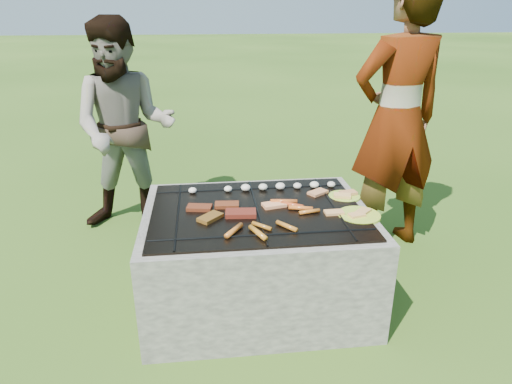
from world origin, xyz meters
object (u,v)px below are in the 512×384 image
at_px(fire_pit, 257,259).
at_px(cook, 397,120).
at_px(bystander, 125,128).
at_px(plate_near, 359,215).
at_px(plate_far, 345,196).

distance_m(fire_pit, cook, 1.41).
relative_size(cook, bystander, 1.17).
bearing_deg(plate_near, plate_far, 89.93).
bearing_deg(plate_near, cook, 57.01).
xyz_separation_m(plate_far, bystander, (-1.45, 1.02, 0.21)).
relative_size(fire_pit, cook, 0.68).
relative_size(fire_pit, bystander, 0.79).
xyz_separation_m(plate_far, cook, (0.50, 0.50, 0.35)).
distance_m(plate_near, cook, 0.99).
height_order(plate_near, cook, cook).
bearing_deg(cook, plate_near, 45.25).
height_order(fire_pit, plate_far, plate_far).
bearing_deg(bystander, fire_pit, -48.24).
xyz_separation_m(plate_far, plate_near, (-0.00, -0.28, -0.00)).
xyz_separation_m(plate_near, cook, (0.50, 0.78, 0.35)).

